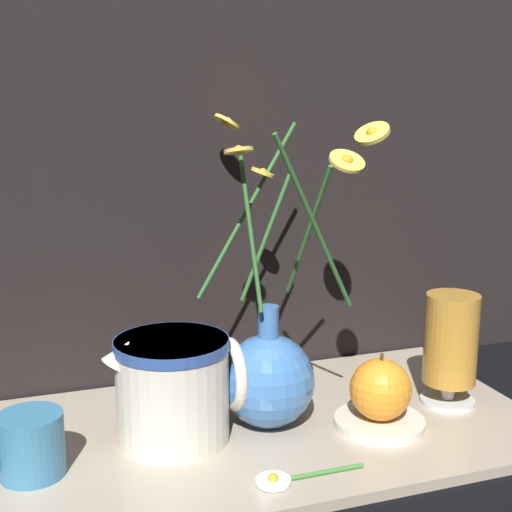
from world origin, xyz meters
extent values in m
plane|color=black|center=(0.00, 0.00, 0.00)|extent=(6.00, 6.00, 0.00)
cube|color=tan|center=(0.00, 0.00, 0.01)|extent=(0.68, 0.35, 0.01)
sphere|color=#3F72B7|center=(0.02, 0.00, 0.07)|extent=(0.11, 0.11, 0.11)
cylinder|color=#3F72B7|center=(0.02, 0.00, 0.13)|extent=(0.02, 0.02, 0.05)
cylinder|color=#336B2D|center=(0.03, 0.03, 0.23)|extent=(0.06, 0.02, 0.15)
cylinder|color=#EAC64C|center=(0.03, 0.06, 0.30)|extent=(0.03, 0.03, 0.01)
sphere|color=gold|center=(0.03, 0.06, 0.30)|extent=(0.01, 0.01, 0.01)
cylinder|color=#336B2D|center=(0.00, 0.00, 0.25)|extent=(0.02, 0.04, 0.18)
cylinder|color=#EAC64C|center=(-0.02, -0.01, 0.34)|extent=(0.04, 0.04, 0.01)
sphere|color=gold|center=(-0.02, -0.01, 0.34)|extent=(0.01, 0.01, 0.01)
cylinder|color=#336B2D|center=(0.07, 0.01, 0.24)|extent=(0.01, 0.10, 0.16)
cylinder|color=#EAC64C|center=(0.12, 0.01, 0.32)|extent=(0.05, 0.04, 0.03)
sphere|color=gold|center=(0.12, 0.01, 0.32)|extent=(0.01, 0.01, 0.01)
cylinder|color=#336B2D|center=(0.05, -0.06, 0.26)|extent=(0.12, 0.07, 0.20)
cylinder|color=#EAC64C|center=(0.08, -0.12, 0.36)|extent=(0.04, 0.05, 0.02)
sphere|color=gold|center=(0.08, -0.12, 0.36)|extent=(0.01, 0.01, 0.01)
cylinder|color=#336B2D|center=(0.02, 0.06, 0.26)|extent=(0.13, 0.01, 0.21)
cylinder|color=#EAC64C|center=(0.01, 0.13, 0.36)|extent=(0.03, 0.04, 0.02)
sphere|color=gold|center=(0.01, 0.13, 0.36)|extent=(0.01, 0.01, 0.01)
cylinder|color=teal|center=(-0.25, -0.03, 0.05)|extent=(0.07, 0.07, 0.07)
cylinder|color=beige|center=(-0.09, 0.00, 0.07)|extent=(0.13, 0.13, 0.12)
cylinder|color=#2D4C93|center=(-0.09, 0.00, 0.12)|extent=(0.13, 0.13, 0.01)
torus|color=beige|center=(-0.02, 0.00, 0.08)|extent=(0.01, 0.09, 0.09)
cone|color=beige|center=(-0.15, 0.00, 0.12)|extent=(0.05, 0.04, 0.04)
cylinder|color=silver|center=(0.26, -0.02, 0.01)|extent=(0.07, 0.07, 0.01)
cylinder|color=silver|center=(0.26, -0.02, 0.03)|extent=(0.02, 0.02, 0.02)
cylinder|color=#B77F2D|center=(0.26, -0.02, 0.10)|extent=(0.07, 0.07, 0.11)
cylinder|color=silver|center=(0.14, -0.05, 0.02)|extent=(0.11, 0.11, 0.01)
sphere|color=orange|center=(0.14, -0.05, 0.06)|extent=(0.07, 0.07, 0.07)
cylinder|color=#4C3819|center=(0.14, -0.05, 0.10)|extent=(0.00, 0.00, 0.01)
cylinder|color=#3D7A33|center=(0.03, -0.13, 0.01)|extent=(0.10, 0.01, 0.01)
cylinder|color=white|center=(-0.02, -0.13, 0.01)|extent=(0.04, 0.04, 0.00)
sphere|color=gold|center=(-0.02, -0.13, 0.02)|extent=(0.01, 0.01, 0.01)
camera|label=1|loc=(-0.25, -0.73, 0.39)|focal=50.00mm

